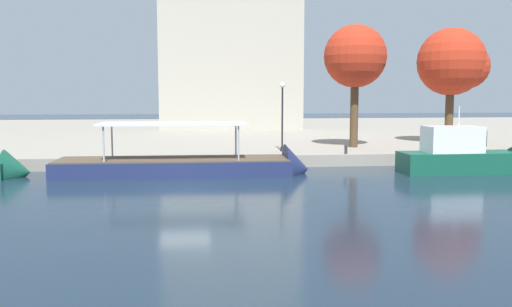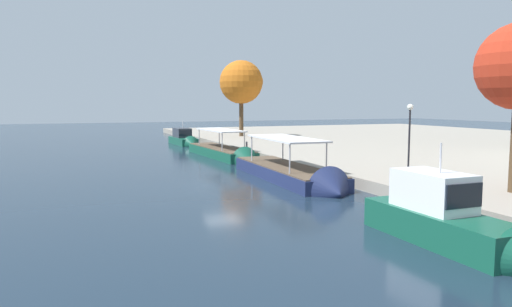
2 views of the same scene
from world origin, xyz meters
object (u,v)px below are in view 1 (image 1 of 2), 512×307
(tree_2, at_px, (356,57))
(mooring_bollard_1, at_px, (346,149))
(motor_yacht_3, at_px, (467,159))
(tour_boat_2, at_px, (194,168))
(tree_1, at_px, (454,64))
(lamp_post, at_px, (282,110))

(tree_2, bearing_deg, mooring_bollard_1, -113.79)
(motor_yacht_3, xyz_separation_m, mooring_bollard_1, (-6.22, 4.15, 0.30))
(tour_boat_2, height_order, tree_2, tree_2)
(motor_yacht_3, relative_size, tree_1, 0.89)
(tree_1, bearing_deg, motor_yacht_3, -112.62)
(tour_boat_2, xyz_separation_m, tree_1, (20.73, 9.66, 6.74))
(motor_yacht_3, distance_m, tree_2, 11.61)
(mooring_bollard_1, height_order, tree_2, tree_2)
(tree_1, distance_m, tree_2, 9.08)
(tour_boat_2, height_order, mooring_bollard_1, tour_boat_2)
(mooring_bollard_1, relative_size, tree_2, 0.07)
(motor_yacht_3, relative_size, mooring_bollard_1, 12.93)
(tour_boat_2, distance_m, lamp_post, 8.59)
(mooring_bollard_1, xyz_separation_m, tree_2, (1.95, 4.41, 6.27))
(tree_1, bearing_deg, lamp_post, -162.79)
(tour_boat_2, relative_size, motor_yacht_3, 1.80)
(motor_yacht_3, bearing_deg, mooring_bollard_1, 146.37)
(mooring_bollard_1, bearing_deg, tour_boat_2, -163.38)
(motor_yacht_3, xyz_separation_m, lamp_post, (-10.12, 6.30, 2.80))
(motor_yacht_3, height_order, mooring_bollard_1, motor_yacht_3)
(motor_yacht_3, bearing_deg, lamp_post, 148.21)
(lamp_post, xyz_separation_m, tree_2, (5.84, 2.27, 3.77))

